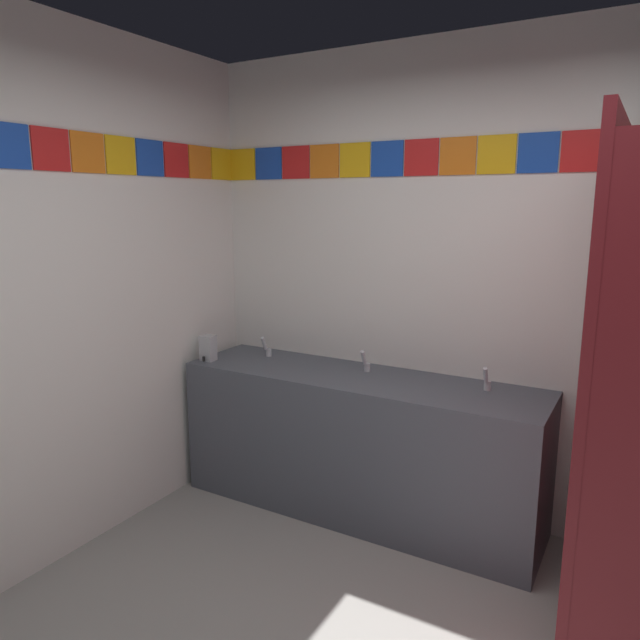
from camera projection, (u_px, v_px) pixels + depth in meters
wall_back at (510, 289)px, 3.16m from camera, size 3.69×0.09×2.67m
vanity_counter at (358, 442)px, 3.43m from camera, size 2.10×0.57×0.83m
faucet_left at (267, 349)px, 3.76m from camera, size 0.04×0.10×0.14m
faucet_center at (366, 363)px, 3.41m from camera, size 0.04×0.10×0.14m
faucet_right at (487, 381)px, 3.07m from camera, size 0.04×0.10×0.14m
soap_dispenser at (208, 348)px, 3.67m from camera, size 0.09×0.09×0.16m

